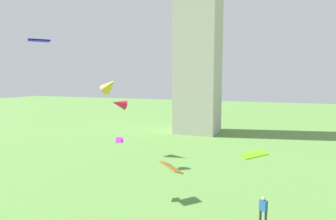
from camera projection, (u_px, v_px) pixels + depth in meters
The scene contains 7 objects.
person_1 at pixel (263, 208), 17.30m from camera, with size 0.52×0.46×1.74m.
kite_flying_0 at pixel (39, 40), 21.14m from camera, with size 1.80×1.85×0.09m.
kite_flying_1 at pixel (119, 104), 28.25m from camera, with size 1.80×1.87×1.32m.
kite_flying_2 at pixel (119, 140), 21.04m from camera, with size 0.88×0.97×0.29m.
kite_flying_3 at pixel (254, 154), 14.88m from camera, with size 1.50×1.34×0.35m.
kite_flying_4 at pixel (110, 85), 32.82m from camera, with size 2.64×1.95×2.20m.
kite_flying_5 at pixel (172, 168), 13.86m from camera, with size 0.91×1.45×0.94m.
Camera 1 is at (6.85, 1.03, 8.89)m, focal length 29.95 mm.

